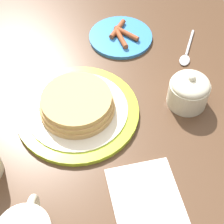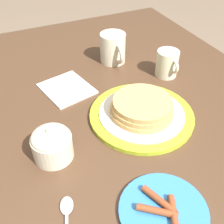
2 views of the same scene
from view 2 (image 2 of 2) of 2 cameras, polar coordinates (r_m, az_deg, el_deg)
dining_table at (r=0.85m, az=6.45°, el=-6.79°), size 1.43×0.88×0.74m
pancake_plate at (r=0.76m, az=6.08°, el=0.22°), size 0.28×0.28×0.06m
side_plate_bacon at (r=0.59m, az=10.38°, el=-19.13°), size 0.18×0.18×0.02m
coffee_mug at (r=0.99m, az=0.24°, el=12.87°), size 0.12×0.09×0.10m
creamer_pitcher at (r=0.93m, az=11.12°, el=9.81°), size 0.11×0.07×0.09m
sugar_bowl at (r=0.65m, az=-12.12°, el=-6.31°), size 0.09×0.09×0.09m
napkin at (r=0.88m, az=-9.19°, el=4.72°), size 0.18×0.16×0.01m
spoon at (r=0.58m, az=-9.23°, el=-20.44°), size 0.15×0.06×0.01m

